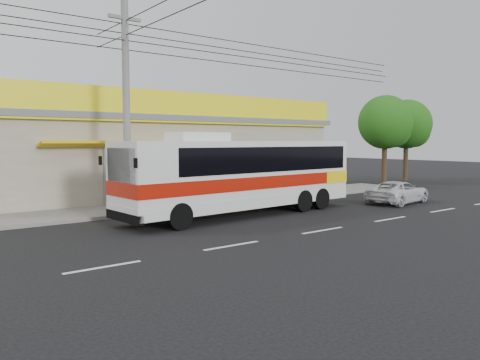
{
  "coord_description": "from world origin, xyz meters",
  "views": [
    {
      "loc": [
        -12.24,
        -13.71,
        3.15
      ],
      "look_at": [
        -0.25,
        2.0,
        1.51
      ],
      "focal_mm": 35.0,
      "sensor_mm": 36.0,
      "label": 1
    }
  ],
  "objects_px": {
    "white_car": "(398,192)",
    "coach_bus": "(246,171)",
    "motorbike_red": "(129,202)",
    "tree_near": "(387,124)",
    "tree_far": "(408,126)",
    "utility_pole": "(125,35)"
  },
  "relations": [
    {
      "from": "white_car",
      "to": "utility_pole",
      "type": "relative_size",
      "value": 0.12
    },
    {
      "from": "coach_bus",
      "to": "motorbike_red",
      "type": "xyz_separation_m",
      "value": [
        -4.19,
        2.7,
        -1.3
      ]
    },
    {
      "from": "coach_bus",
      "to": "white_car",
      "type": "height_order",
      "value": "coach_bus"
    },
    {
      "from": "coach_bus",
      "to": "tree_far",
      "type": "relative_size",
      "value": 1.77
    },
    {
      "from": "white_car",
      "to": "coach_bus",
      "type": "bearing_deg",
      "value": 70.29
    },
    {
      "from": "motorbike_red",
      "to": "tree_near",
      "type": "xyz_separation_m",
      "value": [
        21.36,
        2.46,
        3.83
      ]
    },
    {
      "from": "tree_far",
      "to": "coach_bus",
      "type": "bearing_deg",
      "value": -164.19
    },
    {
      "from": "tree_near",
      "to": "tree_far",
      "type": "height_order",
      "value": "tree_near"
    },
    {
      "from": "white_car",
      "to": "motorbike_red",
      "type": "bearing_deg",
      "value": 62.63
    },
    {
      "from": "white_car",
      "to": "utility_pole",
      "type": "bearing_deg",
      "value": 64.97
    },
    {
      "from": "motorbike_red",
      "to": "coach_bus",
      "type": "bearing_deg",
      "value": -133.47
    },
    {
      "from": "coach_bus",
      "to": "tree_far",
      "type": "xyz_separation_m",
      "value": [
        21.16,
        5.99,
        2.51
      ]
    },
    {
      "from": "tree_far",
      "to": "tree_near",
      "type": "bearing_deg",
      "value": -168.16
    },
    {
      "from": "tree_near",
      "to": "tree_far",
      "type": "distance_m",
      "value": 4.08
    },
    {
      "from": "white_car",
      "to": "utility_pole",
      "type": "xyz_separation_m",
      "value": [
        -12.91,
        3.95,
        6.8
      ]
    },
    {
      "from": "utility_pole",
      "to": "motorbike_red",
      "type": "bearing_deg",
      "value": 64.23
    },
    {
      "from": "tree_near",
      "to": "motorbike_red",
      "type": "bearing_deg",
      "value": -173.44
    },
    {
      "from": "tree_far",
      "to": "white_car",
      "type": "bearing_deg",
      "value": -148.57
    },
    {
      "from": "motorbike_red",
      "to": "white_car",
      "type": "bearing_deg",
      "value": -120.09
    },
    {
      "from": "utility_pole",
      "to": "tree_far",
      "type": "height_order",
      "value": "utility_pole"
    },
    {
      "from": "coach_bus",
      "to": "tree_far",
      "type": "height_order",
      "value": "tree_far"
    },
    {
      "from": "motorbike_red",
      "to": "tree_far",
      "type": "bearing_deg",
      "value": -93.32
    }
  ]
}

